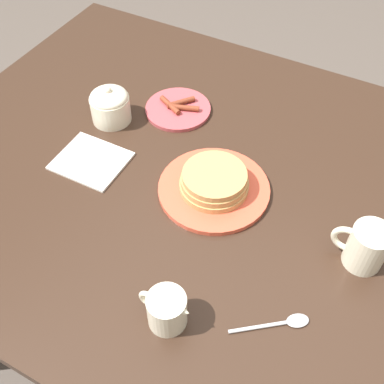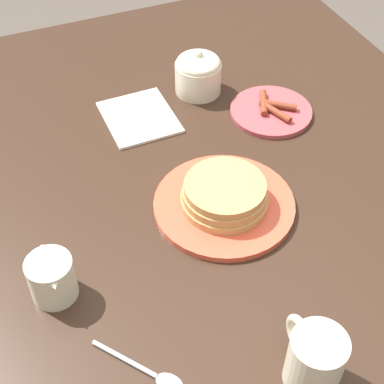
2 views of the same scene
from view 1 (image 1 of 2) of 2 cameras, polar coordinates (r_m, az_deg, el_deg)
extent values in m
plane|color=#51473F|center=(1.73, 3.53, -16.82)|extent=(8.00, 8.00, 0.00)
cube|color=#332116|center=(1.09, 5.39, -0.55)|extent=(1.56, 1.07, 0.03)
cube|color=#332116|center=(1.92, -9.34, 9.46)|extent=(0.07, 0.07, 0.74)
cylinder|color=#DB5138|center=(1.07, 2.61, 0.37)|extent=(0.25, 0.25, 0.01)
cylinder|color=tan|center=(1.06, 2.63, 0.84)|extent=(0.15, 0.15, 0.01)
cylinder|color=tan|center=(1.05, 2.66, 1.38)|extent=(0.15, 0.15, 0.01)
cylinder|color=tan|center=(1.04, 2.69, 1.94)|extent=(0.14, 0.14, 0.01)
cylinder|color=#B2474C|center=(1.27, -1.67, 9.79)|extent=(0.17, 0.17, 0.01)
cylinder|color=brown|center=(1.25, -0.92, 9.96)|extent=(0.08, 0.04, 0.01)
cylinder|color=brown|center=(1.26, -2.62, 10.24)|extent=(0.07, 0.05, 0.01)
cylinder|color=brown|center=(1.27, -1.34, 10.59)|extent=(0.06, 0.07, 0.01)
cylinder|color=beige|center=(0.98, 20.06, -6.15)|extent=(0.08, 0.08, 0.10)
torus|color=beige|center=(0.98, 17.96, -5.36)|extent=(0.07, 0.01, 0.07)
cylinder|color=brown|center=(0.95, 20.69, -4.77)|extent=(0.07, 0.07, 0.00)
cylinder|color=beige|center=(0.87, -2.98, -13.82)|extent=(0.07, 0.07, 0.07)
cone|color=beige|center=(0.84, -1.11, -13.93)|extent=(0.03, 0.03, 0.04)
torus|color=beige|center=(0.87, -5.08, -12.58)|extent=(0.04, 0.01, 0.04)
cylinder|color=beige|center=(1.24, -9.61, 9.70)|extent=(0.10, 0.10, 0.07)
ellipsoid|color=beige|center=(1.22, -9.84, 11.04)|extent=(0.09, 0.09, 0.03)
sphere|color=beige|center=(1.21, -9.96, 11.78)|extent=(0.02, 0.02, 0.02)
cube|color=silver|center=(1.16, -11.87, 3.63)|extent=(0.16, 0.14, 0.01)
cylinder|color=silver|center=(0.90, 7.79, -15.58)|extent=(0.09, 0.07, 0.01)
ellipsoid|color=silver|center=(0.92, 12.42, -14.66)|extent=(0.05, 0.05, 0.01)
camera|label=2|loc=(0.47, 75.41, 6.33)|focal=55.00mm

